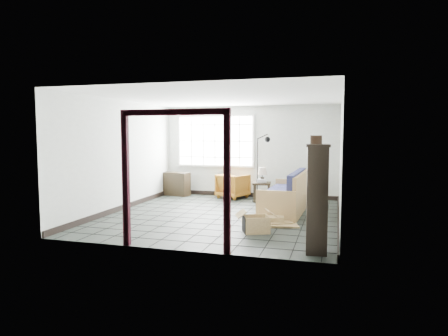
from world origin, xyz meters
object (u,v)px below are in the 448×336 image
(side_table, at_px, (262,186))
(tall_shelf, at_px, (317,198))
(futon_sofa, at_px, (288,198))
(armchair, at_px, (233,185))

(side_table, distance_m, tall_shelf, 4.65)
(futon_sofa, height_order, armchair, futon_sofa)
(futon_sofa, relative_size, tall_shelf, 1.33)
(side_table, xyz_separation_m, tall_shelf, (1.65, -4.33, 0.42))
(side_table, bearing_deg, futon_sofa, -58.34)
(futon_sofa, distance_m, side_table, 1.63)
(side_table, bearing_deg, armchair, 159.02)
(armchair, height_order, side_table, armchair)
(side_table, relative_size, tall_shelf, 0.31)
(futon_sofa, relative_size, side_table, 4.25)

